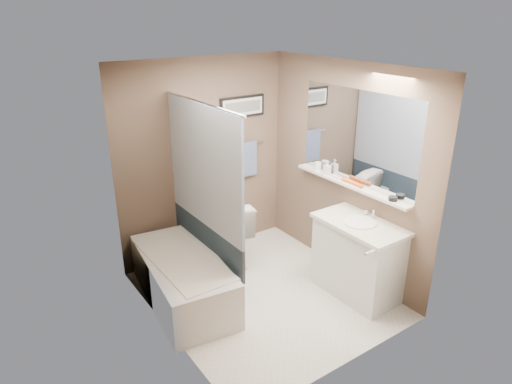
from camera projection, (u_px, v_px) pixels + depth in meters
ground at (264, 294)px, 4.95m from camera, size 2.50×2.50×0.00m
ceiling at (266, 69)px, 4.06m from camera, size 2.20×2.50×0.04m
wall_back at (204, 160)px, 5.44m from camera, size 2.20×0.04×2.40m
wall_front at (357, 240)px, 3.56m from camera, size 2.20×0.04×2.40m
wall_left at (163, 219)px, 3.93m from camera, size 0.04×2.50×2.40m
wall_right at (343, 171)px, 5.07m from camera, size 0.04×2.50×2.40m
tile_surround at (142, 219)px, 4.38m from camera, size 0.02×1.55×2.00m
curtain_rod at (201, 102)px, 4.35m from camera, size 0.02×1.55×0.02m
curtain_upper at (204, 167)px, 4.59m from camera, size 0.03×1.45×1.28m
curtain_lower at (207, 239)px, 4.90m from camera, size 0.03×1.45×0.36m
mirror at (357, 137)px, 4.80m from camera, size 0.02×1.60×1.00m
shelf at (350, 185)px, 4.97m from camera, size 0.12×1.60×0.03m
towel_bar at (244, 145)px, 5.68m from camera, size 0.60×0.02×0.02m
towel at (245, 160)px, 5.73m from camera, size 0.34×0.05×0.44m
art_frame at (242, 107)px, 5.51m from camera, size 0.62×0.02×0.26m
art_mat at (243, 107)px, 5.50m from camera, size 0.56×0.00×0.20m
art_image at (243, 107)px, 5.50m from camera, size 0.50×0.00×0.13m
door at (401, 244)px, 3.92m from camera, size 0.80×0.02×2.00m
door_handle at (370, 252)px, 3.78m from camera, size 0.10×0.02×0.02m
bathtub at (183, 279)px, 4.77m from camera, size 0.88×1.57×0.50m
tub_rim at (182, 259)px, 4.67m from camera, size 0.56×1.36×0.02m
toilet at (227, 230)px, 5.49m from camera, size 0.61×0.88×0.82m
vanity at (357, 260)px, 4.85m from camera, size 0.52×0.91×0.80m
countertop at (360, 224)px, 4.69m from camera, size 0.54×0.96×0.04m
sink_basin at (360, 222)px, 4.67m from camera, size 0.34×0.34×0.01m
faucet_spout at (373, 214)px, 4.76m from camera, size 0.02×0.02×0.10m
faucet_knob at (366, 212)px, 4.85m from camera, size 0.05×0.05×0.05m
candle_bowl_near at (393, 199)px, 4.51m from camera, size 0.09×0.09×0.04m
hair_brush_front at (355, 184)px, 4.89m from camera, size 0.06×0.22×0.04m
hair_brush_back at (350, 181)px, 4.95m from camera, size 0.05×0.22×0.04m
pink_comb at (336, 177)px, 5.13m from camera, size 0.04×0.16×0.01m
glass_jar at (318, 166)px, 5.34m from camera, size 0.08×0.08×0.10m
soap_bottle at (327, 168)px, 5.21m from camera, size 0.08×0.08×0.16m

